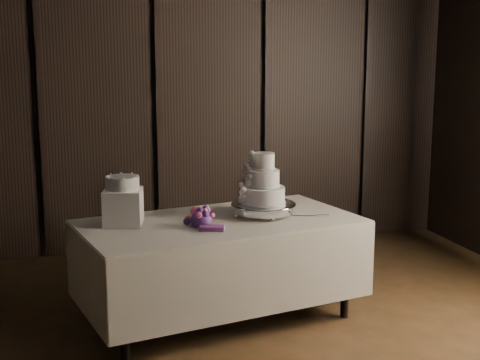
% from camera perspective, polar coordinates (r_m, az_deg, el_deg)
% --- Properties ---
extents(room, '(6.08, 7.08, 3.08)m').
position_cam_1_polar(room, '(3.20, 1.30, 2.79)').
color(room, black).
rests_on(room, ground).
extents(display_table, '(2.17, 1.45, 0.76)m').
position_cam_1_polar(display_table, '(4.93, -1.70, -7.33)').
color(display_table, beige).
rests_on(display_table, ground).
extents(cake_stand, '(0.49, 0.49, 0.09)m').
position_cam_1_polar(cake_stand, '(4.97, 2.01, -2.54)').
color(cake_stand, silver).
rests_on(cake_stand, display_table).
extents(wedding_cake, '(0.35, 0.32, 0.38)m').
position_cam_1_polar(wedding_cake, '(4.91, 1.76, -0.37)').
color(wedding_cake, white).
rests_on(wedding_cake, cake_stand).
extents(bouquet, '(0.38, 0.44, 0.18)m').
position_cam_1_polar(bouquet, '(4.66, -3.32, -3.28)').
color(bouquet, '#B44D57').
rests_on(bouquet, display_table).
extents(box_pedestal, '(0.31, 0.31, 0.25)m').
position_cam_1_polar(box_pedestal, '(4.77, -9.93, -2.27)').
color(box_pedestal, white).
rests_on(box_pedestal, display_table).
extents(small_cake, '(0.31, 0.31, 0.09)m').
position_cam_1_polar(small_cake, '(4.73, -10.00, -0.25)').
color(small_cake, white).
rests_on(small_cake, box_pedestal).
extents(cake_knife, '(0.36, 0.13, 0.01)m').
position_cam_1_polar(cake_knife, '(4.96, 4.96, -3.05)').
color(cake_knife, silver).
rests_on(cake_knife, display_table).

